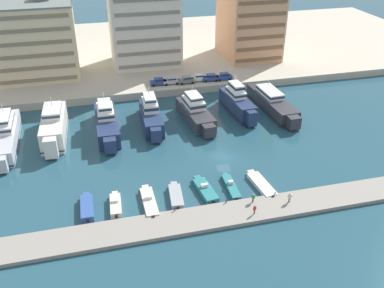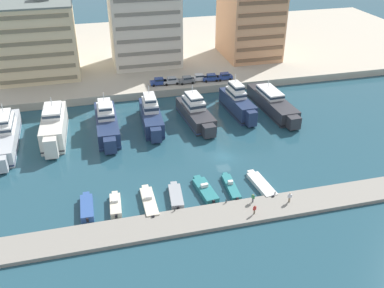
{
  "view_description": "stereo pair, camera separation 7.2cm",
  "coord_description": "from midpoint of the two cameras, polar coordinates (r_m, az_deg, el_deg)",
  "views": [
    {
      "loc": [
        -22.65,
        -64.57,
        41.89
      ],
      "look_at": [
        -5.69,
        1.99,
        2.5
      ],
      "focal_mm": 40.0,
      "sensor_mm": 36.0,
      "label": 1
    },
    {
      "loc": [
        -22.58,
        -64.59,
        41.89
      ],
      "look_at": [
        -5.69,
        1.99,
        2.5
      ],
      "focal_mm": 40.0,
      "sensor_mm": 36.0,
      "label": 2
    }
  ],
  "objects": [
    {
      "name": "apartment_block_mid_left",
      "position": [
        126.99,
        7.8,
        17.03
      ],
      "size": [
        14.93,
        18.08,
        26.84
      ],
      "color": "tan",
      "rests_on": "quay_promenade"
    },
    {
      "name": "bollard_west_mid",
      "position": [
        67.59,
        4.61,
        -7.57
      ],
      "size": [
        0.2,
        0.2,
        0.61
      ],
      "color": "#2D2D33",
      "rests_on": "pier_dock"
    },
    {
      "name": "yacht_silver_far_left",
      "position": [
        90.68,
        -23.53,
        1.14
      ],
      "size": [
        4.37,
        21.86,
        7.55
      ],
      "color": "silver",
      "rests_on": "ground"
    },
    {
      "name": "pedestrian_near_edge",
      "position": [
        67.8,
        8.17,
        -7.04
      ],
      "size": [
        0.42,
        0.51,
        1.55
      ],
      "color": "#4C515B",
      "rests_on": "pier_dock"
    },
    {
      "name": "yacht_navy_mid_left",
      "position": [
        89.42,
        -11.28,
        2.87
      ],
      "size": [
        4.45,
        19.12,
        7.78
      ],
      "color": "navy",
      "rests_on": "ground"
    },
    {
      "name": "motorboat_grey_center_left",
      "position": [
        69.24,
        -2.14,
        -6.93
      ],
      "size": [
        2.57,
        7.02,
        0.94
      ],
      "color": "#9EA3A8",
      "rests_on": "ground"
    },
    {
      "name": "yacht_navy_center_left",
      "position": [
        90.97,
        -5.46,
        3.87
      ],
      "size": [
        4.51,
        17.03,
        8.02
      ],
      "color": "navy",
      "rests_on": "ground"
    },
    {
      "name": "ground_plane",
      "position": [
        80.23,
        4.32,
        -1.74
      ],
      "size": [
        400.0,
        400.0,
        0.0
      ],
      "primitive_type": "plane",
      "color": "#234C5B"
    },
    {
      "name": "bollard_east_mid",
      "position": [
        70.28,
        11.04,
        -6.45
      ],
      "size": [
        0.2,
        0.2,
        0.61
      ],
      "color": "#2D2D33",
      "rests_on": "pier_dock"
    },
    {
      "name": "pier_dock",
      "position": [
        67.42,
        8.73,
        -8.66
      ],
      "size": [
        120.0,
        5.55,
        0.62
      ],
      "primitive_type": "cube",
      "color": "gray",
      "rests_on": "ground"
    },
    {
      "name": "yacht_ivory_left",
      "position": [
        89.87,
        -17.91,
        2.29
      ],
      "size": [
        5.02,
        18.37,
        7.71
      ],
      "color": "silver",
      "rests_on": "ground"
    },
    {
      "name": "motorboat_teal_center",
      "position": [
        70.68,
        1.77,
        -6.09
      ],
      "size": [
        2.88,
        7.76,
        1.38
      ],
      "color": "teal",
      "rests_on": "ground"
    },
    {
      "name": "car_silver_left",
      "position": [
        107.42,
        -2.76,
        8.47
      ],
      "size": [
        4.11,
        1.95,
        1.8
      ],
      "color": "#B7BCC1",
      "rests_on": "quay_promenade"
    },
    {
      "name": "car_blue_center_right",
      "position": [
        110.36,
        4.36,
        9.01
      ],
      "size": [
        4.14,
        2.01,
        1.8
      ],
      "color": "#28428E",
      "rests_on": "quay_promenade"
    },
    {
      "name": "yacht_navy_center_right",
      "position": [
        96.25,
        6.12,
        5.47
      ],
      "size": [
        4.67,
        15.71,
        8.48
      ],
      "color": "navy",
      "rests_on": "ground"
    },
    {
      "name": "motorboat_teal_center_right",
      "position": [
        71.71,
        5.23,
        -5.67
      ],
      "size": [
        1.83,
        7.77,
        1.3
      ],
      "color": "teal",
      "rests_on": "ground"
    },
    {
      "name": "motorboat_cream_left",
      "position": [
        68.33,
        -10.13,
        -7.99
      ],
      "size": [
        1.99,
        6.33,
        1.35
      ],
      "color": "beige",
      "rests_on": "ground"
    },
    {
      "name": "yacht_charcoal_center",
      "position": [
        92.36,
        0.49,
        4.28
      ],
      "size": [
        5.75,
        17.34,
        7.5
      ],
      "color": "#333338",
      "rests_on": "ground"
    },
    {
      "name": "motorboat_blue_far_left",
      "position": [
        68.73,
        -13.81,
        -8.2
      ],
      "size": [
        1.97,
        7.01,
        1.05
      ],
      "color": "#33569E",
      "rests_on": "ground"
    },
    {
      "name": "car_blue_center",
      "position": [
        109.37,
        2.56,
        8.87
      ],
      "size": [
        4.19,
        2.1,
        1.8
      ],
      "color": "#28428E",
      "rests_on": "quay_promenade"
    },
    {
      "name": "pedestrian_far_side",
      "position": [
        68.82,
        12.93,
        -6.84
      ],
      "size": [
        0.65,
        0.35,
        1.73
      ],
      "color": "#7A6B56",
      "rests_on": "pier_dock"
    },
    {
      "name": "yacht_charcoal_mid_right",
      "position": [
        99.11,
        10.68,
        5.43
      ],
      "size": [
        5.42,
        21.32,
        6.18
      ],
      "color": "#333338",
      "rests_on": "ground"
    },
    {
      "name": "pedestrian_mid_deck",
      "position": [
        65.53,
        8.38,
        -8.56
      ],
      "size": [
        0.58,
        0.3,
        1.54
      ],
      "color": "#7A6B56",
      "rests_on": "pier_dock"
    },
    {
      "name": "bollard_west",
      "position": [
        65.83,
        -2.3,
        -8.66
      ],
      "size": [
        0.2,
        0.2,
        0.61
      ],
      "color": "#2D2D33",
      "rests_on": "pier_dock"
    },
    {
      "name": "quay_promenade",
      "position": [
        137.86,
        -4.25,
        12.46
      ],
      "size": [
        180.0,
        70.0,
        1.84
      ],
      "primitive_type": "cube",
      "color": "#BCB29E",
      "rests_on": "ground"
    },
    {
      "name": "motorboat_white_mid_right",
      "position": [
        72.86,
        9.25,
        -5.35
      ],
      "size": [
        2.84,
        8.36,
        0.82
      ],
      "color": "white",
      "rests_on": "ground"
    },
    {
      "name": "car_white_center_left",
      "position": [
        109.28,
        0.94,
        8.88
      ],
      "size": [
        4.13,
        1.98,
        1.8
      ],
      "color": "white",
      "rests_on": "quay_promenade"
    },
    {
      "name": "apartment_block_far_left",
      "position": [
        118.73,
        -20.07,
        13.09
      ],
      "size": [
        20.13,
        18.37,
        20.61
      ],
      "color": "beige",
      "rests_on": "quay_promenade"
    },
    {
      "name": "apartment_block_left",
      "position": [
        119.62,
        -6.42,
        16.94
      ],
      "size": [
        18.42,
        14.41,
        29.34
      ],
      "color": "silver",
      "rests_on": "quay_promenade"
    },
    {
      "name": "car_grey_mid_left",
      "position": [
        107.77,
        -0.69,
        8.57
      ],
      "size": [
        4.14,
        2.0,
        1.8
      ],
      "color": "slate",
      "rests_on": "quay_promenade"
    },
    {
      "name": "motorboat_cream_mid_left",
      "position": [
        68.38,
        -5.72,
        -7.67
      ],
      "size": [
        1.99,
        8.53,
        1.33
      ],
      "color": "beige",
      "rests_on": "ground"
    },
    {
      "name": "car_blue_far_left",
      "position": [
        107.03,
        -4.45,
        8.33
      ],
      "size": [
        4.12,
        1.96,
        1.8
      ],
      "color": "#28428E",
      "rests_on": "quay_promenade"
    }
  ]
}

